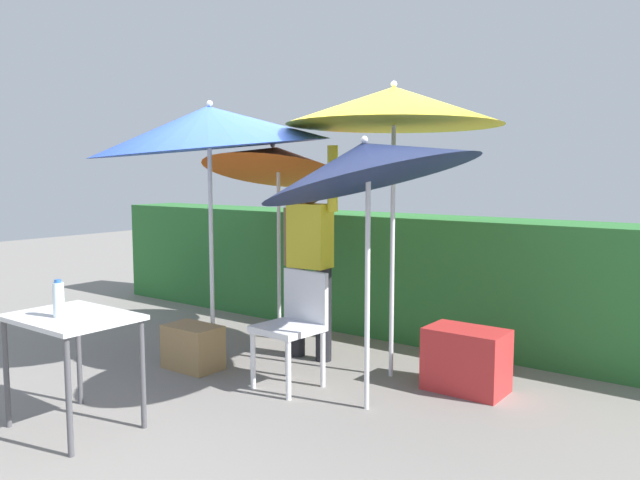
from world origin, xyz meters
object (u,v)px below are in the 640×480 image
Objects in this scene: umbrella_navy at (366,162)px; cooler_box at (466,360)px; person_vendor at (310,254)px; bottle_water at (59,299)px; umbrella_orange at (276,160)px; umbrella_yellow at (210,127)px; folding_table at (72,329)px; umbrella_rainbow at (394,107)px; chair_plastic at (294,321)px; crate_cardboard at (193,347)px.

umbrella_navy reaches higher than cooler_box.
person_vendor is 7.83× the size of bottle_water.
umbrella_yellow reaches higher than umbrella_orange.
cooler_box is 0.74× the size of folding_table.
folding_table is (-1.11, -2.13, -1.51)m from umbrella_rainbow.
umbrella_yellow reaches higher than person_vendor.
umbrella_rainbow is at bearing -0.34° from person_vendor.
umbrella_orange is 1.12× the size of person_vendor.
person_vendor reaches higher than chair_plastic.
cooler_box is 1.24× the size of crate_cardboard.
crate_cardboard is (-0.04, -0.20, -1.84)m from umbrella_yellow.
umbrella_navy is (0.23, -0.75, -0.44)m from umbrella_rainbow.
crate_cardboard is at bearing -150.05° from umbrella_rainbow.
umbrella_navy is at bearing -4.32° from umbrella_yellow.
umbrella_yellow is (0.10, -0.95, 0.25)m from umbrella_orange.
bottle_water is (-0.63, -1.57, 0.35)m from chair_plastic.
crate_cardboard is (-0.95, -0.19, -0.33)m from chair_plastic.
person_vendor is 3.17× the size of cooler_box.
umbrella_navy is at bearing 2.66° from crate_cardboard.
chair_plastic is (0.91, -0.01, -1.52)m from umbrella_yellow.
umbrella_navy is 2.20m from folding_table.
umbrella_rainbow reaches higher than crate_cardboard.
person_vendor is 2.35× the size of folding_table.
umbrella_orange is (-1.50, 0.32, -0.39)m from umbrella_rainbow.
umbrella_rainbow is at bearing -12.19° from umbrella_orange.
person_vendor is at bearing 82.69° from folding_table.
umbrella_rainbow reaches higher than umbrella_navy.
bottle_water reaches higher than chair_plastic.
bottle_water is (0.39, -2.54, -0.91)m from umbrella_orange.
folding_table is 3.33× the size of bottle_water.
bottle_water is (-0.28, -2.22, -0.07)m from person_vendor.
umbrella_navy is (1.64, -0.12, -0.31)m from umbrella_yellow.
umbrella_rainbow is 1.84m from chair_plastic.
chair_plastic is at bearing -127.37° from umbrella_rainbow.
umbrella_orange is 1.89m from chair_plastic.
chair_plastic is 1.34m from cooler_box.
chair_plastic is (-0.72, 0.11, -1.21)m from umbrella_navy.
umbrella_rainbow is 1.48m from person_vendor.
person_vendor is (0.57, 0.63, -1.09)m from umbrella_yellow.
umbrella_yellow reaches higher than folding_table.
umbrella_yellow is at bearing 179.30° from chair_plastic.
umbrella_rainbow is 2.84m from folding_table.
cooler_box is 2.82m from folding_table.
umbrella_rainbow is 1.01× the size of umbrella_yellow.
umbrella_orange is 2.64m from cooler_box.
umbrella_yellow is 2.62× the size of chair_plastic.
umbrella_rainbow is 1.54m from umbrella_yellow.
umbrella_rainbow is at bearing 62.56° from folding_table.
umbrella_yellow is 4.87× the size of crate_cardboard.
crate_cardboard is at bearing 104.38° from folding_table.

